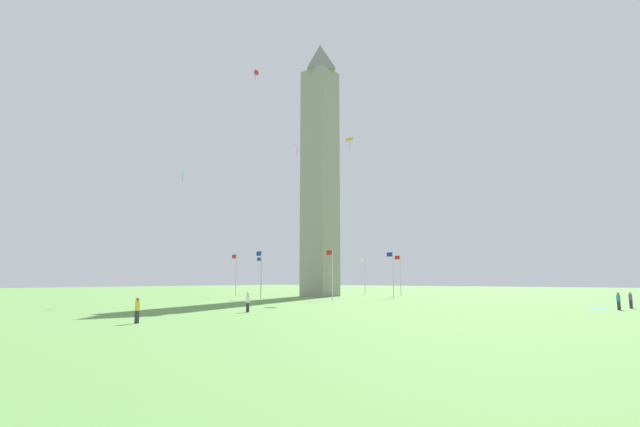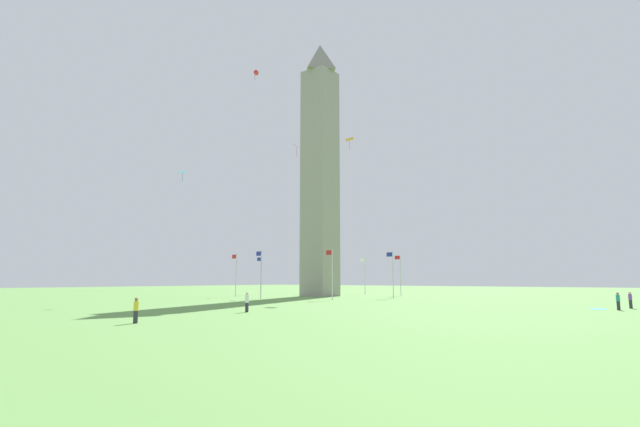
{
  "view_description": "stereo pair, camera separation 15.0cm",
  "coord_description": "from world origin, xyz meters",
  "views": [
    {
      "loc": [
        -49.99,
        64.35,
        2.8
      ],
      "look_at": [
        0.0,
        0.0,
        14.03
      ],
      "focal_mm": 26.9,
      "sensor_mm": 36.0,
      "label": 1
    },
    {
      "loc": [
        -50.11,
        64.26,
        2.8
      ],
      "look_at": [
        0.0,
        0.0,
        14.03
      ],
      "focal_mm": 26.9,
      "sensor_mm": 36.0,
      "label": 2
    }
  ],
  "objects": [
    {
      "name": "kite_red_delta",
      "position": [
        -0.43,
        16.43,
        33.49
      ],
      "size": [
        1.05,
        1.24,
        1.69
      ],
      "color": "red"
    },
    {
      "name": "person_white_shirt",
      "position": [
        -19.39,
        35.1,
        0.85
      ],
      "size": [
        0.32,
        0.32,
        1.72
      ],
      "rotation": [
        0.0,
        0.0,
        -1.42
      ],
      "color": "#2D2D38",
      "rests_on": "ground"
    },
    {
      "name": "flagpole_sw",
      "position": [
        -9.83,
        -9.9,
        3.89
      ],
      "size": [
        1.12,
        0.14,
        7.03
      ],
      "color": "silver",
      "rests_on": "ground"
    },
    {
      "name": "flagpole_n",
      "position": [
        14.07,
        0.0,
        3.89
      ],
      "size": [
        1.12,
        0.14,
        7.03
      ],
      "color": "silver",
      "rests_on": "ground"
    },
    {
      "name": "flagpole_s",
      "position": [
        -13.94,
        0.0,
        3.89
      ],
      "size": [
        1.12,
        0.14,
        7.03
      ],
      "color": "silver",
      "rests_on": "ground"
    },
    {
      "name": "flagpole_ne",
      "position": [
        9.97,
        9.9,
        3.89
      ],
      "size": [
        1.12,
        0.14,
        7.03
      ],
      "color": "silver",
      "rests_on": "ground"
    },
    {
      "name": "person_teal_shirt",
      "position": [
        -44.26,
        12.1,
        0.81
      ],
      "size": [
        0.32,
        0.32,
        1.63
      ],
      "rotation": [
        0.0,
        0.0,
        0.33
      ],
      "color": "#2D2D38",
      "rests_on": "ground"
    },
    {
      "name": "kite_orange_diamond",
      "position": [
        -7.55,
        1.87,
        25.31
      ],
      "size": [
        1.77,
        1.79,
        2.01
      ],
      "color": "orange"
    },
    {
      "name": "obelisk_monument",
      "position": [
        0.0,
        0.0,
        22.4
      ],
      "size": [
        4.93,
        4.93,
        44.8
      ],
      "color": "gray",
      "rests_on": "ground"
    },
    {
      "name": "person_purple_shirt",
      "position": [
        -44.87,
        8.37,
        0.81
      ],
      "size": [
        0.32,
        0.32,
        1.63
      ],
      "rotation": [
        0.0,
        0.0,
        -0.66
      ],
      "color": "#2D2D38",
      "rests_on": "ground"
    },
    {
      "name": "flagpole_se",
      "position": [
        -9.83,
        9.9,
        3.89
      ],
      "size": [
        1.12,
        0.14,
        7.03
      ],
      "color": "silver",
      "rests_on": "ground"
    },
    {
      "name": "kite_cyan_diamond",
      "position": [
        3.41,
        25.79,
        17.17
      ],
      "size": [
        1.21,
        1.16,
        1.55
      ],
      "color": "#33C6D1"
    },
    {
      "name": "person_yellow_shirt",
      "position": [
        -21.45,
        46.8,
        0.81
      ],
      "size": [
        0.32,
        0.32,
        1.64
      ],
      "rotation": [
        0.0,
        0.0,
        -1.39
      ],
      "color": "#2D2D38",
      "rests_on": "ground"
    },
    {
      "name": "flagpole_w",
      "position": [
        0.07,
        -14.0,
        3.89
      ],
      "size": [
        1.12,
        0.14,
        7.03
      ],
      "color": "silver",
      "rests_on": "ground"
    },
    {
      "name": "picnic_blanket_near_first_person",
      "position": [
        -42.48,
        11.58,
        0.01
      ],
      "size": [
        1.65,
        1.99,
        0.01
      ],
      "primitive_type": "cube",
      "rotation": [
        0.0,
        0.0,
        1.72
      ],
      "color": "#33C6D1",
      "rests_on": "ground"
    },
    {
      "name": "ground_plane",
      "position": [
        0.0,
        0.0,
        0.0
      ],
      "size": [
        260.0,
        260.0,
        0.0
      ],
      "primitive_type": "plane",
      "color": "#609347"
    },
    {
      "name": "flagpole_e",
      "position": [
        0.07,
        14.0,
        3.89
      ],
      "size": [
        1.12,
        0.14,
        7.03
      ],
      "color": "silver",
      "rests_on": "ground"
    },
    {
      "name": "flagpole_nw",
      "position": [
        9.97,
        -9.9,
        3.89
      ],
      "size": [
        1.12,
        0.14,
        7.03
      ],
      "color": "silver",
      "rests_on": "ground"
    },
    {
      "name": "kite_pink_diamond",
      "position": [
        -4.68,
        11.66,
        22.47
      ],
      "size": [
        1.19,
        1.32,
        1.92
      ],
      "color": "pink"
    }
  ]
}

